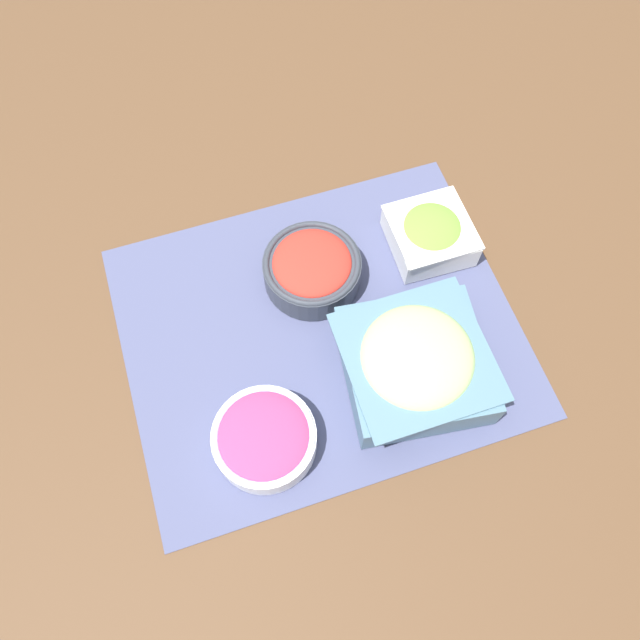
# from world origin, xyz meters

# --- Properties ---
(ground_plane) EXTENTS (3.00, 3.00, 0.00)m
(ground_plane) POSITION_xyz_m (0.00, 0.00, 0.00)
(ground_plane) COLOR #513823
(placemat) EXTENTS (0.54, 0.45, 0.00)m
(placemat) POSITION_xyz_m (0.00, 0.00, 0.00)
(placemat) COLOR #474C70
(placemat) RESTS_ON ground_plane
(lettuce_bowl) EXTENTS (0.12, 0.12, 0.05)m
(lettuce_bowl) POSITION_xyz_m (-0.20, -0.08, 0.03)
(lettuce_bowl) COLOR white
(lettuce_bowl) RESTS_ON placemat
(tomato_bowl) EXTENTS (0.14, 0.14, 0.06)m
(tomato_bowl) POSITION_xyz_m (-0.01, -0.08, 0.03)
(tomato_bowl) COLOR #333842
(tomato_bowl) RESTS_ON placemat
(onion_bowl) EXTENTS (0.13, 0.13, 0.05)m
(onion_bowl) POSITION_xyz_m (0.12, 0.13, 0.03)
(onion_bowl) COLOR silver
(onion_bowl) RESTS_ON placemat
(cucumber_bowl) EXTENTS (0.20, 0.20, 0.08)m
(cucumber_bowl) POSITION_xyz_m (-0.10, 0.10, 0.04)
(cucumber_bowl) COLOR slate
(cucumber_bowl) RESTS_ON placemat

